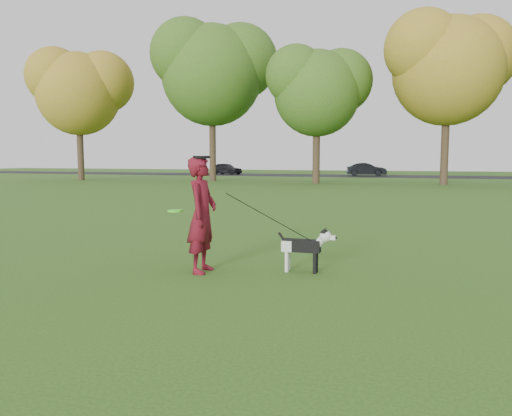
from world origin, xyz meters
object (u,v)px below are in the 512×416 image
(dog, at_px, (306,245))
(car_mid, at_px, (366,169))
(car_left, at_px, (226,169))
(man, at_px, (202,215))

(dog, bearing_deg, car_mid, 93.84)
(car_left, bearing_deg, man, -142.03)
(man, distance_m, dog, 1.62)
(car_left, bearing_deg, dog, -139.98)
(car_left, relative_size, car_mid, 0.94)
(man, distance_m, car_left, 43.20)
(man, relative_size, dog, 1.93)
(man, bearing_deg, car_left, 17.23)
(man, distance_m, car_mid, 40.48)
(man, bearing_deg, dog, -76.46)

